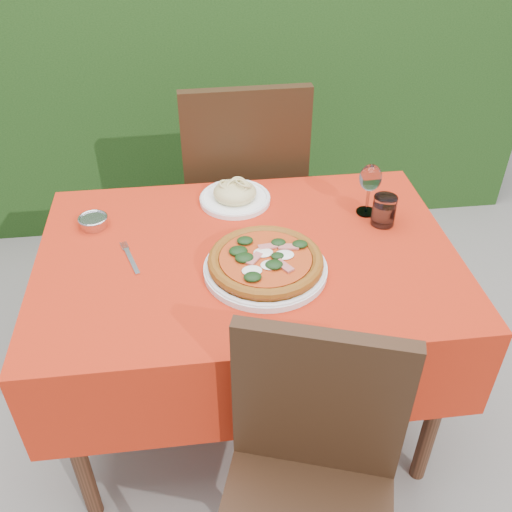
{
  "coord_description": "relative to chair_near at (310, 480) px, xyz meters",
  "views": [
    {
      "loc": [
        -0.14,
        -1.37,
        1.78
      ],
      "look_at": [
        0.02,
        -0.05,
        0.77
      ],
      "focal_mm": 40.0,
      "sensor_mm": 36.0,
      "label": 1
    }
  ],
  "objects": [
    {
      "name": "ground",
      "position": [
        -0.08,
        0.63,
        -0.53
      ],
      "size": [
        60.0,
        60.0,
        0.0
      ],
      "primitive_type": "plane",
      "color": "slate",
      "rests_on": "ground"
    },
    {
      "name": "chair_far",
      "position": [
        -0.02,
        1.28,
        0.08
      ],
      "size": [
        0.48,
        0.48,
        1.05
      ],
      "rotation": [
        0.0,
        0.0,
        3.16
      ],
      "color": "black",
      "rests_on": "ground"
    },
    {
      "name": "water_glass",
      "position": [
        0.37,
        0.73,
        0.27
      ],
      "size": [
        0.08,
        0.08,
        0.1
      ],
      "color": "silver",
      "rests_on": "dining_table"
    },
    {
      "name": "hedge",
      "position": [
        -0.08,
        2.18,
        0.39
      ],
      "size": [
        3.2,
        0.55,
        1.78
      ],
      "color": "black",
      "rests_on": "ground"
    },
    {
      "name": "dining_table",
      "position": [
        -0.08,
        0.63,
        0.07
      ],
      "size": [
        1.26,
        0.86,
        0.75
      ],
      "color": "#482617",
      "rests_on": "ground"
    },
    {
      "name": "pasta_plate",
      "position": [
        -0.09,
        0.92,
        0.25
      ],
      "size": [
        0.24,
        0.24,
        0.07
      ],
      "rotation": [
        0.0,
        0.0,
        0.24
      ],
      "color": "white",
      "rests_on": "dining_table"
    },
    {
      "name": "fork",
      "position": [
        -0.42,
        0.62,
        0.23
      ],
      "size": [
        0.08,
        0.18,
        0.0
      ],
      "primitive_type": "cube",
      "rotation": [
        0.0,
        0.0,
        0.31
      ],
      "color": "silver",
      "rests_on": "dining_table"
    },
    {
      "name": "chair_near",
      "position": [
        0.0,
        0.0,
        0.0
      ],
      "size": [
        0.52,
        0.52,
        0.92
      ],
      "rotation": [
        0.0,
        0.0,
        -0.32
      ],
      "color": "black",
      "rests_on": "ground"
    },
    {
      "name": "steel_ramekin",
      "position": [
        -0.55,
        0.83,
        0.24
      ],
      "size": [
        0.09,
        0.09,
        0.03
      ],
      "primitive_type": "cylinder",
      "color": "#BABAC1",
      "rests_on": "dining_table"
    },
    {
      "name": "pizza_plate",
      "position": [
        -0.04,
        0.53,
        0.25
      ],
      "size": [
        0.41,
        0.41,
        0.07
      ],
      "rotation": [
        0.0,
        0.0,
        -0.32
      ],
      "color": "white",
      "rests_on": "dining_table"
    },
    {
      "name": "wine_glass",
      "position": [
        0.34,
        0.8,
        0.35
      ],
      "size": [
        0.07,
        0.07,
        0.18
      ],
      "color": "silver",
      "rests_on": "dining_table"
    }
  ]
}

